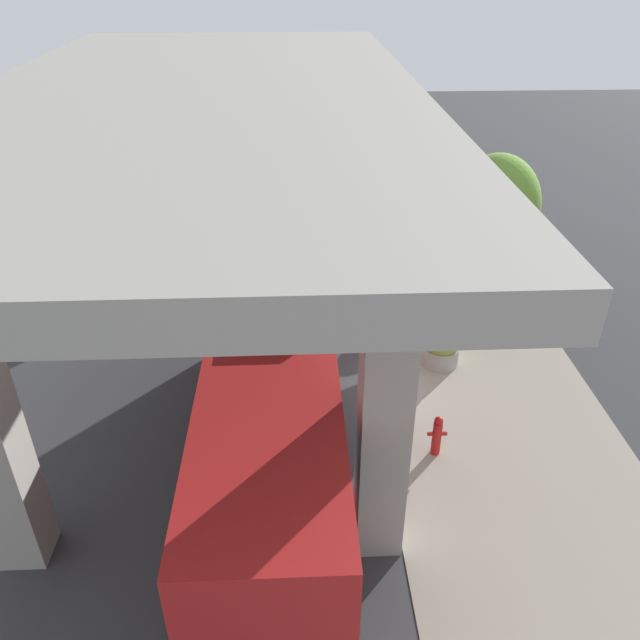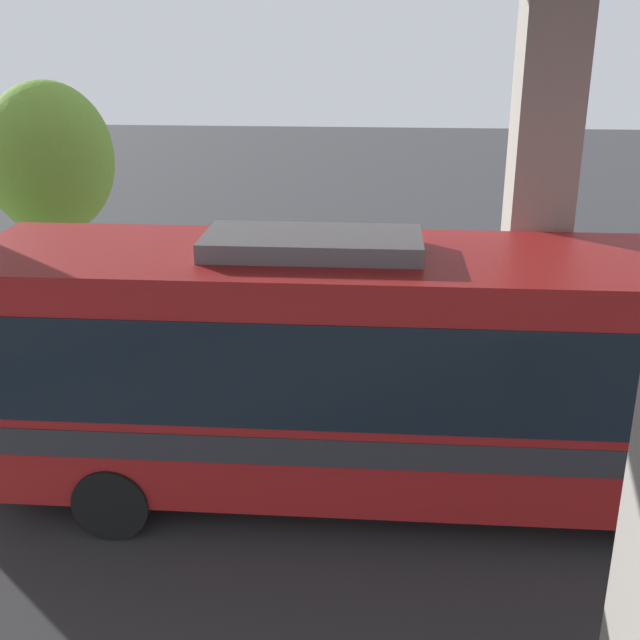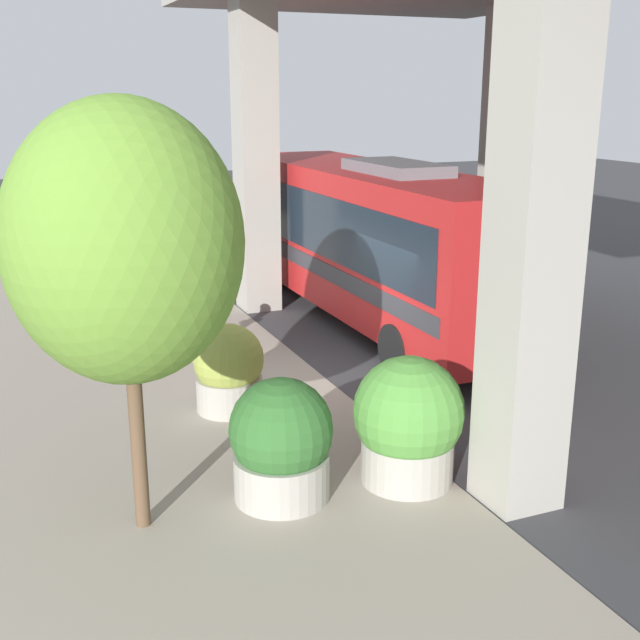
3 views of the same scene
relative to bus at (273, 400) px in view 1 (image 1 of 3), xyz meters
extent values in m
plane|color=#38383A|center=(-2.58, -3.23, -2.04)|extent=(80.00, 80.00, 0.00)
cube|color=gray|center=(-5.58, -3.23, -2.03)|extent=(6.00, 40.00, 0.02)
cube|color=#9E998E|center=(-2.08, -8.53, 1.63)|extent=(0.90, 0.90, 7.35)
cube|color=#9E998E|center=(-2.08, 2.08, 1.63)|extent=(0.90, 0.90, 7.35)
cube|color=#9E998E|center=(4.92, -8.53, 1.63)|extent=(0.90, 0.90, 7.35)
cube|color=#9E998E|center=(1.42, -3.23, 5.60)|extent=(9.40, 18.61, 0.60)
cube|color=#B21E1E|center=(0.00, 0.01, -0.05)|extent=(2.64, 11.10, 3.08)
cube|color=#19232D|center=(0.00, 0.01, 0.32)|extent=(2.68, 10.21, 1.36)
cube|color=#333338|center=(0.00, 0.01, -0.67)|extent=(2.68, 10.55, 0.37)
cube|color=slate|center=(0.00, -1.10, 1.61)|extent=(1.32, 2.78, 0.24)
cylinder|color=black|center=(-1.24, 3.89, -1.54)|extent=(0.28, 1.00, 1.00)
cylinder|color=black|center=(1.24, 3.89, -1.54)|extent=(0.28, 1.00, 1.00)
cylinder|color=black|center=(-1.24, -3.60, -1.54)|extent=(0.28, 1.00, 1.00)
cylinder|color=black|center=(1.24, -3.60, -1.54)|extent=(0.28, 1.00, 1.00)
cylinder|color=#B21919|center=(-3.80, -0.35, -1.57)|extent=(0.22, 0.22, 0.94)
sphere|color=#B21919|center=(-3.80, -0.35, -1.03)|extent=(0.21, 0.21, 0.21)
cylinder|color=#B21919|center=(-3.96, -0.35, -1.43)|extent=(0.13, 0.10, 0.10)
cylinder|color=#B21919|center=(-3.63, -0.35, -1.43)|extent=(0.13, 0.10, 0.10)
cylinder|color=#9E998E|center=(-4.91, -7.31, -1.73)|extent=(1.27, 1.27, 0.62)
sphere|color=#2D6028|center=(-4.91, -7.31, -1.05)|extent=(1.37, 1.37, 1.37)
sphere|color=orange|center=(-4.75, -7.43, -1.25)|extent=(0.44, 0.44, 0.44)
cylinder|color=#9E998E|center=(-4.67, -4.10, -1.75)|extent=(1.12, 1.12, 0.59)
sphere|color=olive|center=(-4.67, -4.10, -1.12)|extent=(1.19, 1.19, 1.19)
sphere|color=#BF334C|center=(-4.53, -4.21, -1.29)|extent=(0.39, 0.39, 0.39)
cylinder|color=#9E998E|center=(-3.14, -7.52, -1.73)|extent=(1.28, 1.28, 0.63)
sphere|color=#4C8C38|center=(-3.14, -7.52, -1.00)|extent=(1.52, 1.52, 1.52)
sphere|color=#BF334C|center=(-2.99, -7.65, -1.24)|extent=(0.45, 0.45, 0.45)
cylinder|color=brown|center=(-6.75, -7.29, -0.66)|extent=(0.18, 0.18, 2.76)
ellipsoid|color=olive|center=(-6.75, -7.29, 1.53)|extent=(2.72, 2.72, 3.26)
camera|label=1|loc=(-0.53, 10.70, 8.45)|focal=35.00mm
camera|label=2|loc=(9.87, -0.25, 4.25)|focal=45.00mm
camera|label=3|loc=(-8.16, -16.36, 3.19)|focal=45.00mm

